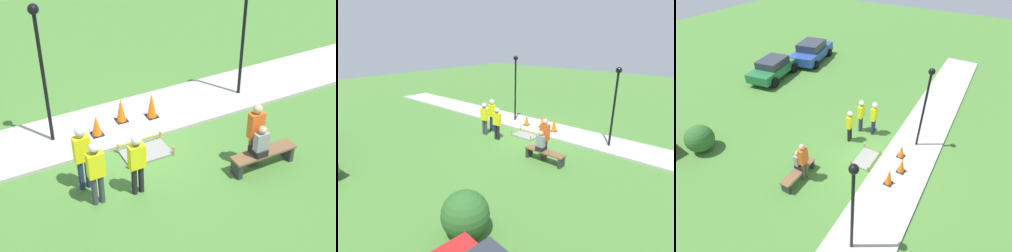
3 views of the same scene
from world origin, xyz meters
TOP-DOWN VIEW (x-y plane):
  - ground_plane at (0.00, 0.00)m, footprint 60.00×60.00m
  - sidewalk at (0.00, -1.14)m, footprint 28.00×2.28m
  - wet_concrete_patch at (0.02, 0.55)m, footprint 1.35×0.86m
  - traffic_cone_near_patch at (-0.87, -0.92)m, footprint 0.34×0.34m
  - traffic_cone_far_patch at (0.02, -1.13)m, footprint 0.34×0.34m
  - traffic_cone_sidewalk_edge at (0.92, -0.79)m, footprint 0.34×0.34m
  - park_bench at (-2.46, 2.47)m, footprint 1.82×0.44m
  - person_seated_on_bench at (-2.27, 2.52)m, footprint 0.36×0.44m
  - worker_supervisor at (1.96, 1.12)m, footprint 0.40×0.27m
  - worker_assistant at (0.87, 1.89)m, footprint 0.40×0.25m
  - worker_trainee at (1.87, 1.80)m, footprint 0.40×0.26m
  - bystander_in_orange_shirt at (-2.28, 2.27)m, footprint 0.40×0.24m
  - lamppost_near at (2.11, -1.14)m, footprint 0.28×0.28m
  - lamppost_far at (-3.98, -0.91)m, footprint 0.28×0.28m

SIDE VIEW (x-z plane):
  - ground_plane at x=0.00m, z-range 0.00..0.00m
  - wet_concrete_patch at x=0.02m, z-range -0.11..0.18m
  - sidewalk at x=0.00m, z-range 0.00..0.10m
  - park_bench at x=-2.46m, z-range 0.10..0.60m
  - traffic_cone_sidewalk_edge at x=0.92m, z-range 0.10..0.71m
  - traffic_cone_far_patch at x=0.02m, z-range 0.10..0.85m
  - traffic_cone_near_patch at x=-0.87m, z-range 0.10..0.90m
  - person_seated_on_bench at x=-2.27m, z-range 0.40..1.29m
  - worker_assistant at x=0.87m, z-range 0.16..1.87m
  - bystander_in_orange_shirt at x=-2.28m, z-range 0.14..1.99m
  - worker_trainee at x=1.87m, z-range 0.18..1.97m
  - worker_supervisor at x=1.96m, z-range 0.19..2.05m
  - lamppost_far at x=-3.98m, z-range 0.69..4.45m
  - lamppost_near at x=2.11m, z-range 0.71..4.68m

